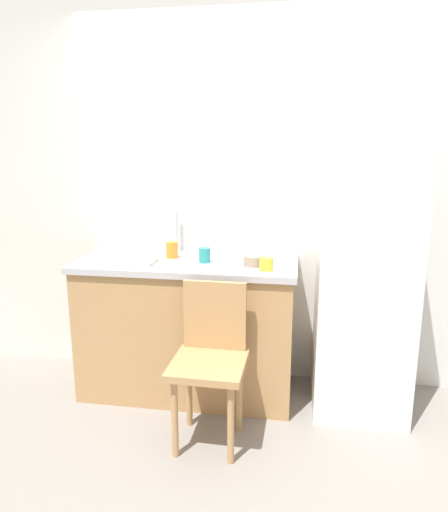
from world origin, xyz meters
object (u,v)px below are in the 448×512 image
at_px(terracotta_bowl, 256,260).
at_px(cup_yellow, 266,264).
at_px(refrigerator, 363,289).
at_px(cup_teal, 205,255).
at_px(chair, 210,356).
at_px(dish_tray, 133,259).
at_px(cup_orange, 172,250).

distance_m(terracotta_bowl, cup_yellow, 0.13).
height_order(refrigerator, cup_teal, refrigerator).
bearing_deg(chair, cup_teal, 105.94).
xyz_separation_m(cup_teal, cup_yellow, (0.40, -0.14, -0.01)).
relative_size(dish_tray, cup_orange, 2.57).
bearing_deg(dish_tray, refrigerator, 4.15).
bearing_deg(refrigerator, terracotta_bowl, -175.40).
distance_m(chair, cup_orange, 0.82).
bearing_deg(cup_orange, cup_yellow, -19.16).
height_order(chair, cup_orange, cup_orange).
bearing_deg(refrigerator, cup_teal, -178.59).
bearing_deg(cup_yellow, dish_tray, 176.28).
bearing_deg(terracotta_bowl, dish_tray, -176.24).
bearing_deg(dish_tray, chair, -34.89).
height_order(terracotta_bowl, cup_teal, cup_teal).
bearing_deg(cup_teal, cup_orange, 159.90).
bearing_deg(cup_teal, chair, -75.13).
relative_size(refrigerator, chair, 1.74).
height_order(refrigerator, cup_yellow, refrigerator).
distance_m(chair, terracotta_bowl, 0.67).
bearing_deg(dish_tray, cup_yellow, -3.72).
bearing_deg(terracotta_bowl, refrigerator, 4.60).
height_order(refrigerator, chair, refrigerator).
bearing_deg(terracotta_bowl, chair, -113.77).
relative_size(chair, terracotta_bowl, 6.10).
xyz_separation_m(terracotta_bowl, cup_yellow, (0.07, -0.11, 0.01)).
relative_size(chair, dish_tray, 3.18).
distance_m(chair, dish_tray, 0.83).
xyz_separation_m(chair, terracotta_bowl, (0.20, 0.46, 0.44)).
bearing_deg(cup_yellow, terracotta_bowl, 124.76).
height_order(cup_orange, cup_yellow, cup_orange).
xyz_separation_m(terracotta_bowl, cup_orange, (-0.57, 0.12, 0.02)).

